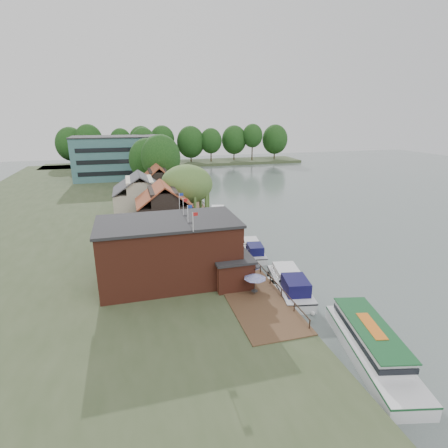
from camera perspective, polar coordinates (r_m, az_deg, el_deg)
ground at (r=46.86m, az=11.14°, el=-7.19°), size 260.00×260.00×0.00m
land_bank at (r=75.91m, az=-22.68°, el=1.79°), size 50.00×140.00×1.00m
quay_deck at (r=52.54m, az=-1.52°, el=-2.84°), size 6.00×50.00×0.10m
quay_rail at (r=53.51m, az=1.15°, el=-1.94°), size 0.20×49.00×1.00m
pub at (r=40.07m, az=-6.10°, el=-4.08°), size 20.00×11.00×7.30m
hotel_block at (r=108.53m, az=-16.81°, el=10.37°), size 25.40×12.40×12.30m
cottage_a at (r=53.92m, az=-9.84°, el=2.13°), size 8.60×7.60×8.50m
cottage_b at (r=63.44m, az=-13.50°, el=4.22°), size 9.60×8.60×8.50m
cottage_c at (r=72.44m, az=-10.64°, el=6.03°), size 7.60×7.60×8.50m
willow at (r=59.06m, az=-6.05°, el=4.60°), size 8.60×8.60×10.43m
umbrella_0 at (r=37.35m, az=5.05°, el=-9.71°), size 2.38×2.38×2.38m
umbrella_1 at (r=39.81m, az=4.42°, el=-7.88°), size 2.01×2.01×2.38m
umbrella_2 at (r=42.52m, az=2.10°, el=-6.12°), size 2.38×2.38×2.38m
umbrella_3 at (r=45.23m, az=1.72°, el=-4.62°), size 2.35×2.35×2.38m
umbrella_4 at (r=47.94m, az=-0.29°, el=-3.30°), size 2.08×2.08×2.38m
umbrella_5 at (r=50.60m, az=0.20°, el=-2.15°), size 2.32×2.32×2.38m
cruiser_0 at (r=40.49m, az=10.74°, el=-9.19°), size 5.42×11.36×2.68m
cruiser_1 at (r=50.10m, az=4.71°, el=-3.89°), size 4.29×9.45×2.18m
cruiser_2 at (r=66.27m, az=-1.08°, el=1.72°), size 6.10×10.96×2.55m
tour_boat at (r=32.44m, az=23.12°, el=-17.65°), size 6.38×13.36×2.81m
swan at (r=37.29m, az=14.28°, el=-13.92°), size 0.44×0.44×0.44m
bank_tree_0 at (r=79.14m, az=-10.18°, el=9.11°), size 8.59×8.59×14.19m
bank_tree_1 at (r=87.44m, az=-12.30°, el=9.34°), size 8.85×8.85×12.93m
bank_tree_2 at (r=95.01m, az=-10.98°, el=10.07°), size 7.75×7.75×13.00m
bank_tree_3 at (r=117.36m, az=-12.93°, el=11.66°), size 7.69×7.69×14.36m
bank_tree_4 at (r=124.82m, az=-14.67°, el=11.19°), size 8.18×8.18×11.44m
bank_tree_5 at (r=131.34m, az=-12.90°, el=11.79°), size 7.48×7.48×12.30m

